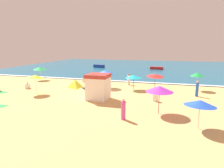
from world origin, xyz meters
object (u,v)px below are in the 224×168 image
beach_umbrella_1 (200,103)px  beachgoer_2 (129,80)px  beachgoer_4 (28,86)px  lifeguard_cabana (98,86)px  beach_umbrella_4 (134,77)px  small_boat_1 (157,68)px  beach_umbrella_0 (35,76)px  beach_tent (75,83)px  beachgoer_1 (197,89)px  beach_umbrella_2 (160,89)px  beach_umbrella_5 (155,75)px  beach_umbrella_6 (105,72)px  beach_umbrella_7 (197,74)px  beachgoer_0 (123,110)px  beach_umbrella_3 (40,68)px  beachgoer_5 (155,98)px  small_boat_0 (99,66)px  beachgoer_3 (84,80)px

beach_umbrella_1 → beachgoer_2: beach_umbrella_1 is taller
beachgoer_2 → beachgoer_4: (-12.06, -6.12, -0.40)m
lifeguard_cabana → beach_umbrella_4: bearing=64.0°
beachgoer_2 → small_boat_1: bearing=82.2°
beach_umbrella_0 → beach_tent: size_ratio=0.92×
beach_tent → beachgoer_4: (-5.53, -2.50, -0.17)m
beachgoer_1 → beach_umbrella_2: bearing=-118.6°
beach_umbrella_0 → beach_umbrella_5: (12.88, 6.13, -0.21)m
beach_umbrella_6 → beach_umbrella_0: bearing=-139.9°
beach_umbrella_7 → beachgoer_0: (-6.46, -12.17, -1.22)m
beach_umbrella_3 → beach_tent: size_ratio=1.00×
beach_umbrella_2 → beach_umbrella_1: bearing=-41.0°
beach_umbrella_5 → small_boat_1: beach_umbrella_5 is taller
beach_umbrella_0 → beachgoer_1: bearing=12.9°
beachgoer_4 → beachgoer_5: bearing=-5.0°
beachgoer_1 → beachgoer_2: bearing=153.2°
beach_umbrella_3 → beach_umbrella_6: (11.90, -2.61, 0.21)m
beach_umbrella_7 → beachgoer_1: bearing=-95.5°
beach_umbrella_4 → beach_umbrella_5: beach_umbrella_5 is taller
beachgoer_4 → beach_umbrella_2: bearing=-16.2°
beachgoer_2 → beach_umbrella_7: bearing=-6.5°
beachgoer_5 → lifeguard_cabana: bearing=-171.7°
beach_umbrella_0 → beachgoer_0: bearing=-23.2°
beachgoer_5 → beach_umbrella_5: bearing=95.2°
beach_umbrella_3 → beachgoer_4: (2.43, -5.92, -1.54)m
beach_umbrella_4 → beach_umbrella_5: (2.58, 0.78, 0.15)m
small_boat_1 → beach_umbrella_6: bearing=-103.3°
beachgoer_2 → beachgoer_0: bearing=-79.9°
beachgoer_4 → beachgoer_0: bearing=-26.1°
beach_umbrella_2 → beachgoer_5: size_ratio=2.79×
beach_umbrella_6 → small_boat_0: beach_umbrella_6 is taller
beach_umbrella_5 → beach_umbrella_2: bearing=-83.6°
beach_umbrella_1 → beachgoer_1: beach_umbrella_1 is taller
beachgoer_0 → beachgoer_1: beachgoer_1 is taller
small_boat_1 → beach_umbrella_3: bearing=-131.6°
beachgoer_4 → lifeguard_cabana: bearing=-12.1°
beachgoer_1 → beachgoer_4: size_ratio=2.11×
beach_umbrella_4 → beachgoer_0: 10.35m
beach_umbrella_6 → small_boat_1: (5.19, 21.86, -1.70)m
beach_umbrella_2 → beach_umbrella_5: beach_umbrella_2 is taller
beach_umbrella_1 → beach_umbrella_3: 25.67m
beachgoer_2 → beachgoer_3: (-6.93, -0.00, -0.38)m
beach_umbrella_0 → beach_umbrella_7: bearing=22.1°
beach_umbrella_4 → beachgoer_2: 3.31m
beachgoer_1 → small_boat_1: (-5.88, 23.32, -0.44)m
beach_umbrella_5 → beach_umbrella_0: bearing=-154.5°
beach_umbrella_5 → beachgoer_3: (-10.75, 2.15, -1.47)m
beach_umbrella_2 → beach_umbrella_6: beach_umbrella_6 is taller
beach_umbrella_6 → small_boat_0: (-8.91, 21.85, -1.64)m
beach_umbrella_4 → beachgoer_2: (-1.23, 2.93, -0.94)m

